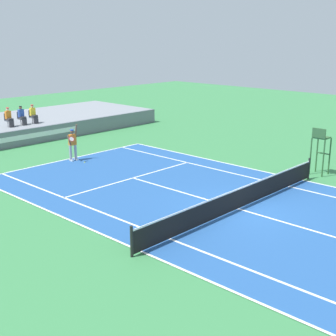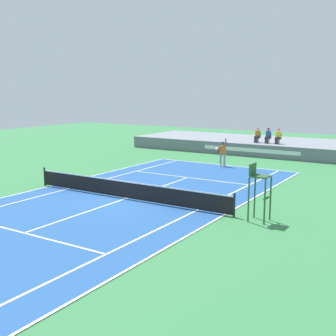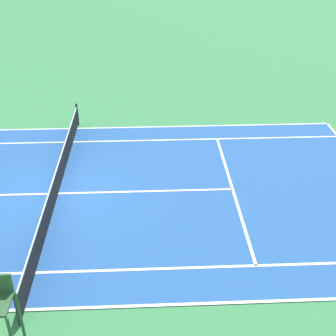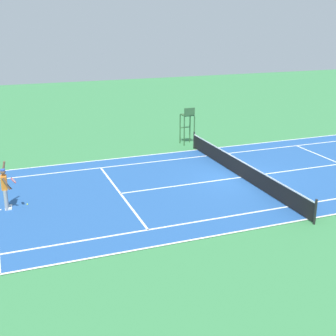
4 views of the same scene
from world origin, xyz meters
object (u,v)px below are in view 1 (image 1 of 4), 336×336
tennis_ball (85,162)px  umpire_chair (320,145)px  spectator_seated_0 (9,118)px  spectator_seated_1 (22,116)px  tennis_player (73,144)px  spectator_seated_2 (33,114)px

tennis_ball → umpire_chair: size_ratio=0.03×
tennis_ball → spectator_seated_0: bearing=91.1°
spectator_seated_1 → tennis_player: spectator_seated_1 is taller
spectator_seated_2 → umpire_chair: umpire_chair is taller
spectator_seated_0 → spectator_seated_2: size_ratio=1.00×
spectator_seated_0 → spectator_seated_2: bearing=0.0°
spectator_seated_0 → tennis_ball: spectator_seated_0 is taller
spectator_seated_0 → umpire_chair: 19.69m
spectator_seated_2 → tennis_player: 7.25m
spectator_seated_2 → tennis_ball: (-1.67, -7.83, -1.64)m
spectator_seated_1 → umpire_chair: (6.04, -18.41, -0.12)m
umpire_chair → spectator_seated_0: bearing=110.8°
spectator_seated_1 → spectator_seated_2: size_ratio=1.00×
tennis_player → tennis_ball: size_ratio=30.63×
tennis_player → umpire_chair: size_ratio=0.85×
tennis_player → spectator_seated_0: bearing=90.0°
tennis_player → tennis_ball: (0.15, -0.84, -0.96)m
spectator_seated_0 → tennis_ball: bearing=-88.9°
spectator_seated_0 → spectator_seated_1: (0.94, 0.00, 0.00)m
spectator_seated_2 → spectator_seated_0: bearing=180.0°
spectator_seated_0 → spectator_seated_2: same height
spectator_seated_1 → tennis_ball: 8.04m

